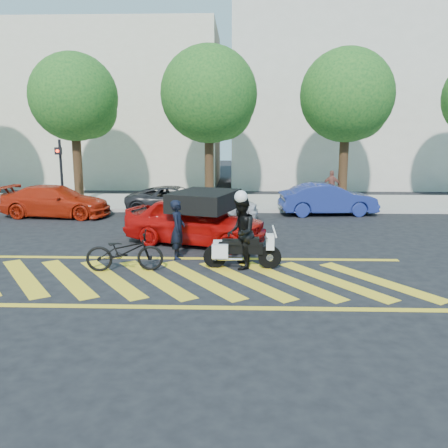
{
  "coord_description": "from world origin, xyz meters",
  "views": [
    {
      "loc": [
        1.49,
        -11.19,
        3.65
      ],
      "look_at": [
        1.06,
        1.73,
        1.05
      ],
      "focal_mm": 38.0,
      "sensor_mm": 36.0,
      "label": 1
    }
  ],
  "objects_px": {
    "parked_left": "(56,201)",
    "police_motorcycle": "(241,250)",
    "officer_bike": "(178,229)",
    "officer_moto": "(241,233)",
    "parked_mid_right": "(211,204)",
    "parked_mid_left": "(177,200)",
    "red_convertible": "(195,220)",
    "bicycle": "(125,251)",
    "parked_right": "(328,199)"
  },
  "relations": [
    {
      "from": "red_convertible",
      "to": "parked_right",
      "type": "distance_m",
      "value": 7.62
    },
    {
      "from": "police_motorcycle",
      "to": "parked_left",
      "type": "relative_size",
      "value": 0.46
    },
    {
      "from": "bicycle",
      "to": "officer_moto",
      "type": "bearing_deg",
      "value": -89.11
    },
    {
      "from": "officer_moto",
      "to": "parked_mid_right",
      "type": "xyz_separation_m",
      "value": [
        -1.18,
        6.79,
        -0.31
      ]
    },
    {
      "from": "parked_mid_left",
      "to": "parked_mid_right",
      "type": "height_order",
      "value": "parked_mid_right"
    },
    {
      "from": "bicycle",
      "to": "police_motorcycle",
      "type": "xyz_separation_m",
      "value": [
        3.03,
        0.37,
        -0.03
      ]
    },
    {
      "from": "officer_bike",
      "to": "police_motorcycle",
      "type": "xyz_separation_m",
      "value": [
        1.8,
        -0.92,
        -0.35
      ]
    },
    {
      "from": "officer_bike",
      "to": "parked_mid_left",
      "type": "bearing_deg",
      "value": 10.41
    },
    {
      "from": "officer_moto",
      "to": "police_motorcycle",
      "type": "bearing_deg",
      "value": 93.76
    },
    {
      "from": "officer_bike",
      "to": "bicycle",
      "type": "bearing_deg",
      "value": 138.83
    },
    {
      "from": "police_motorcycle",
      "to": "parked_left",
      "type": "bearing_deg",
      "value": 137.92
    },
    {
      "from": "bicycle",
      "to": "officer_moto",
      "type": "relative_size",
      "value": 1.03
    },
    {
      "from": "officer_bike",
      "to": "police_motorcycle",
      "type": "bearing_deg",
      "value": -114.37
    },
    {
      "from": "red_convertible",
      "to": "parked_right",
      "type": "relative_size",
      "value": 1.1
    },
    {
      "from": "bicycle",
      "to": "parked_left",
      "type": "distance_m",
      "value": 9.03
    },
    {
      "from": "parked_right",
      "to": "parked_left",
      "type": "bearing_deg",
      "value": 88.87
    },
    {
      "from": "police_motorcycle",
      "to": "red_convertible",
      "type": "relative_size",
      "value": 0.46
    },
    {
      "from": "bicycle",
      "to": "parked_right",
      "type": "relative_size",
      "value": 0.48
    },
    {
      "from": "parked_mid_right",
      "to": "parked_mid_left",
      "type": "bearing_deg",
      "value": 46.69
    },
    {
      "from": "parked_mid_left",
      "to": "parked_right",
      "type": "distance_m",
      "value": 6.56
    },
    {
      "from": "police_motorcycle",
      "to": "parked_right",
      "type": "distance_m",
      "value": 9.0
    },
    {
      "from": "bicycle",
      "to": "parked_right",
      "type": "distance_m",
      "value": 10.91
    },
    {
      "from": "officer_bike",
      "to": "red_convertible",
      "type": "height_order",
      "value": "officer_bike"
    },
    {
      "from": "parked_mid_left",
      "to": "parked_mid_right",
      "type": "distance_m",
      "value": 2.13
    },
    {
      "from": "officer_bike",
      "to": "parked_right",
      "type": "height_order",
      "value": "officer_bike"
    },
    {
      "from": "bicycle",
      "to": "red_convertible",
      "type": "relative_size",
      "value": 0.44
    },
    {
      "from": "bicycle",
      "to": "parked_left",
      "type": "height_order",
      "value": "parked_left"
    },
    {
      "from": "officer_bike",
      "to": "officer_moto",
      "type": "bearing_deg",
      "value": -114.56
    },
    {
      "from": "officer_bike",
      "to": "officer_moto",
      "type": "distance_m",
      "value": 2.01
    },
    {
      "from": "parked_left",
      "to": "parked_right",
      "type": "distance_m",
      "value": 11.58
    },
    {
      "from": "bicycle",
      "to": "parked_left",
      "type": "relative_size",
      "value": 0.44
    },
    {
      "from": "police_motorcycle",
      "to": "parked_mid_right",
      "type": "relative_size",
      "value": 0.55
    },
    {
      "from": "police_motorcycle",
      "to": "parked_right",
      "type": "relative_size",
      "value": 0.5
    },
    {
      "from": "police_motorcycle",
      "to": "parked_mid_left",
      "type": "relative_size",
      "value": 0.48
    },
    {
      "from": "parked_mid_left",
      "to": "parked_right",
      "type": "relative_size",
      "value": 1.05
    },
    {
      "from": "parked_mid_left",
      "to": "officer_moto",
      "type": "bearing_deg",
      "value": -159.33
    },
    {
      "from": "parked_left",
      "to": "parked_mid_right",
      "type": "distance_m",
      "value": 6.61
    },
    {
      "from": "police_motorcycle",
      "to": "parked_mid_left",
      "type": "distance_m",
      "value": 8.65
    },
    {
      "from": "officer_bike",
      "to": "parked_mid_right",
      "type": "distance_m",
      "value": 5.91
    },
    {
      "from": "police_motorcycle",
      "to": "parked_mid_left",
      "type": "height_order",
      "value": "parked_mid_left"
    },
    {
      "from": "parked_mid_left",
      "to": "officer_bike",
      "type": "bearing_deg",
      "value": -170.29
    },
    {
      "from": "bicycle",
      "to": "parked_mid_left",
      "type": "height_order",
      "value": "parked_mid_left"
    },
    {
      "from": "red_convertible",
      "to": "parked_right",
      "type": "height_order",
      "value": "red_convertible"
    },
    {
      "from": "officer_bike",
      "to": "police_motorcycle",
      "type": "relative_size",
      "value": 0.81
    },
    {
      "from": "officer_bike",
      "to": "parked_left",
      "type": "height_order",
      "value": "officer_bike"
    },
    {
      "from": "bicycle",
      "to": "police_motorcycle",
      "type": "bearing_deg",
      "value": -89.13
    },
    {
      "from": "parked_left",
      "to": "police_motorcycle",
      "type": "bearing_deg",
      "value": -128.02
    },
    {
      "from": "bicycle",
      "to": "officer_moto",
      "type": "xyz_separation_m",
      "value": [
        3.02,
        0.37,
        0.44
      ]
    },
    {
      "from": "officer_moto",
      "to": "parked_mid_right",
      "type": "distance_m",
      "value": 6.9
    },
    {
      "from": "officer_moto",
      "to": "parked_left",
      "type": "height_order",
      "value": "officer_moto"
    }
  ]
}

